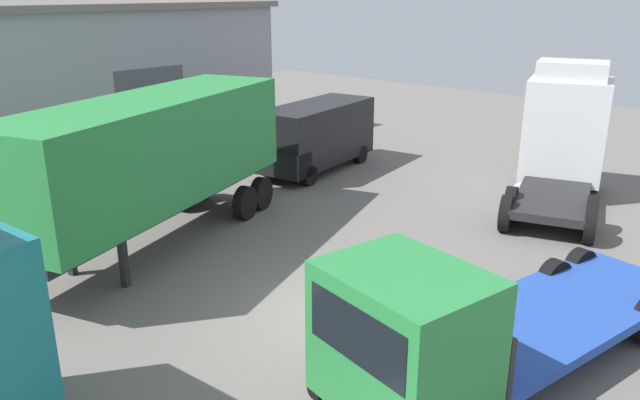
# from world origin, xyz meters

# --- Properties ---
(ground_plane) EXTENTS (60.00, 60.00, 0.00)m
(ground_plane) POSITION_xyz_m (0.00, 0.00, 0.00)
(ground_plane) COLOR slate
(tractor_unit_white) EXTENTS (6.67, 4.20, 4.38)m
(tractor_unit_white) POSITION_xyz_m (11.09, -0.39, 2.07)
(tractor_unit_white) COLOR silver
(tractor_unit_white) RESTS_ON ground_plane
(container_trailer_green) EXTENTS (9.35, 5.12, 3.96)m
(container_trailer_green) POSITION_xyz_m (-0.12, 6.02, 2.53)
(container_trailer_green) COLOR #28843D
(container_trailer_green) RESTS_ON ground_plane
(flatbed_truck_green) EXTENTS (8.47, 4.06, 2.68)m
(flatbed_truck_green) POSITION_xyz_m (-0.84, -3.28, 1.28)
(flatbed_truck_green) COLOR #28843D
(flatbed_truck_green) RESTS_ON ground_plane
(delivery_van_black) EXTENTS (5.52, 2.69, 2.51)m
(delivery_van_black) POSITION_xyz_m (8.01, 7.68, 1.37)
(delivery_van_black) COLOR black
(delivery_van_black) RESTS_ON ground_plane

